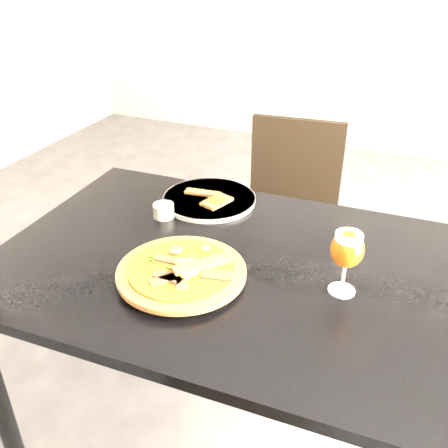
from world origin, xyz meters
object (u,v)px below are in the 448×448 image
at_px(dining_table, 232,289).
at_px(beer_glass, 347,250).
at_px(pizza, 182,270).
at_px(chair_far, 288,218).

xyz_separation_m(dining_table, beer_glass, (0.28, -0.02, 0.20)).
distance_m(dining_table, pizza, 0.18).
bearing_deg(chair_far, pizza, -96.74).
bearing_deg(dining_table, pizza, -126.35).
bearing_deg(beer_glass, pizza, -164.15).
xyz_separation_m(dining_table, pizza, (-0.08, -0.12, 0.11)).
height_order(dining_table, pizza, pizza).
bearing_deg(chair_far, beer_glass, -72.03).
xyz_separation_m(pizza, beer_glass, (0.36, 0.10, 0.09)).
height_order(chair_far, beer_glass, beer_glass).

